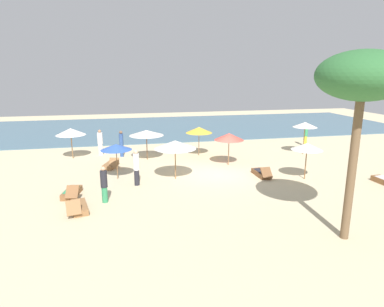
{
  "coord_description": "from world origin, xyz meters",
  "views": [
    {
      "loc": [
        -5.42,
        -17.94,
        5.81
      ],
      "look_at": [
        -1.43,
        0.75,
        1.1
      ],
      "focal_mm": 31.24,
      "sensor_mm": 36.0,
      "label": 1
    }
  ],
  "objects_px": {
    "lounger_1": "(72,193)",
    "palm_3": "(363,78)",
    "person_3": "(121,143)",
    "lounger_2": "(262,173)",
    "lounger_4": "(111,165)",
    "person_4": "(306,134)",
    "umbrella_6": "(307,147)",
    "umbrella_1": "(116,147)",
    "umbrella_0": "(199,130)",
    "person_2": "(100,142)",
    "lounger_0": "(79,207)",
    "umbrella_5": "(229,137)",
    "umbrella_4": "(175,145)",
    "umbrella_2": "(305,125)",
    "person_1": "(104,184)",
    "person_0": "(136,167)",
    "umbrella_3": "(146,133)",
    "umbrella_7": "(71,132)"
  },
  "relations": [
    {
      "from": "umbrella_0",
      "to": "umbrella_3",
      "type": "xyz_separation_m",
      "value": [
        -3.69,
        -0.41,
        0.01
      ]
    },
    {
      "from": "lounger_0",
      "to": "person_1",
      "type": "xyz_separation_m",
      "value": [
        1.05,
        0.81,
        0.69
      ]
    },
    {
      "from": "umbrella_2",
      "to": "umbrella_4",
      "type": "relative_size",
      "value": 1.01
    },
    {
      "from": "umbrella_1",
      "to": "lounger_1",
      "type": "xyz_separation_m",
      "value": [
        -2.14,
        -2.23,
        -1.64
      ]
    },
    {
      "from": "umbrella_1",
      "to": "lounger_4",
      "type": "bearing_deg",
      "value": 99.5
    },
    {
      "from": "lounger_1",
      "to": "palm_3",
      "type": "xyz_separation_m",
      "value": [
        10.12,
        -6.39,
        5.42
      ]
    },
    {
      "from": "umbrella_6",
      "to": "person_0",
      "type": "height_order",
      "value": "umbrella_6"
    },
    {
      "from": "umbrella_1",
      "to": "umbrella_3",
      "type": "distance_m",
      "value": 4.32
    },
    {
      "from": "umbrella_6",
      "to": "umbrella_4",
      "type": "bearing_deg",
      "value": 167.88
    },
    {
      "from": "umbrella_3",
      "to": "umbrella_0",
      "type": "bearing_deg",
      "value": 6.4
    },
    {
      "from": "umbrella_4",
      "to": "umbrella_6",
      "type": "distance_m",
      "value": 7.18
    },
    {
      "from": "umbrella_1",
      "to": "umbrella_2",
      "type": "distance_m",
      "value": 13.48
    },
    {
      "from": "umbrella_1",
      "to": "person_3",
      "type": "relative_size",
      "value": 1.08
    },
    {
      "from": "umbrella_4",
      "to": "person_1",
      "type": "relative_size",
      "value": 1.36
    },
    {
      "from": "lounger_0",
      "to": "umbrella_4",
      "type": "bearing_deg",
      "value": 36.42
    },
    {
      "from": "umbrella_2",
      "to": "person_3",
      "type": "xyz_separation_m",
      "value": [
        -12.83,
        1.94,
        -1.18
      ]
    },
    {
      "from": "umbrella_6",
      "to": "lounger_0",
      "type": "height_order",
      "value": "umbrella_6"
    },
    {
      "from": "umbrella_0",
      "to": "lounger_2",
      "type": "bearing_deg",
      "value": -66.56
    },
    {
      "from": "lounger_2",
      "to": "umbrella_7",
      "type": "bearing_deg",
      "value": 149.53
    },
    {
      "from": "lounger_4",
      "to": "palm_3",
      "type": "xyz_separation_m",
      "value": [
        8.38,
        -11.02,
        5.42
      ]
    },
    {
      "from": "umbrella_5",
      "to": "lounger_2",
      "type": "height_order",
      "value": "umbrella_5"
    },
    {
      "from": "lounger_2",
      "to": "person_1",
      "type": "xyz_separation_m",
      "value": [
        -8.58,
        -2.13,
        0.69
      ]
    },
    {
      "from": "person_0",
      "to": "umbrella_2",
      "type": "bearing_deg",
      "value": 19.94
    },
    {
      "from": "umbrella_0",
      "to": "person_2",
      "type": "height_order",
      "value": "umbrella_0"
    },
    {
      "from": "lounger_2",
      "to": "lounger_4",
      "type": "distance_m",
      "value": 9.18
    },
    {
      "from": "lounger_0",
      "to": "lounger_4",
      "type": "height_order",
      "value": "lounger_4"
    },
    {
      "from": "lounger_0",
      "to": "palm_3",
      "type": "relative_size",
      "value": 0.27
    },
    {
      "from": "umbrella_2",
      "to": "palm_3",
      "type": "relative_size",
      "value": 0.36
    },
    {
      "from": "umbrella_1",
      "to": "person_4",
      "type": "bearing_deg",
      "value": 20.41
    },
    {
      "from": "person_2",
      "to": "umbrella_1",
      "type": "bearing_deg",
      "value": -78.61
    },
    {
      "from": "umbrella_6",
      "to": "person_4",
      "type": "relative_size",
      "value": 1.08
    },
    {
      "from": "umbrella_5",
      "to": "lounger_4",
      "type": "height_order",
      "value": "umbrella_5"
    },
    {
      "from": "umbrella_2",
      "to": "lounger_2",
      "type": "bearing_deg",
      "value": -139.43
    },
    {
      "from": "lounger_1",
      "to": "umbrella_1",
      "type": "bearing_deg",
      "value": 46.13
    },
    {
      "from": "lounger_4",
      "to": "person_1",
      "type": "height_order",
      "value": "person_1"
    },
    {
      "from": "umbrella_4",
      "to": "umbrella_7",
      "type": "xyz_separation_m",
      "value": [
        -6.18,
        5.93,
        -0.09
      ]
    },
    {
      "from": "lounger_0",
      "to": "lounger_2",
      "type": "height_order",
      "value": "lounger_0"
    },
    {
      "from": "umbrella_5",
      "to": "umbrella_3",
      "type": "bearing_deg",
      "value": 154.1
    },
    {
      "from": "umbrella_3",
      "to": "lounger_2",
      "type": "distance_m",
      "value": 8.1
    },
    {
      "from": "umbrella_5",
      "to": "umbrella_6",
      "type": "distance_m",
      "value": 4.87
    },
    {
      "from": "lounger_0",
      "to": "lounger_2",
      "type": "relative_size",
      "value": 1.03
    },
    {
      "from": "umbrella_5",
      "to": "person_1",
      "type": "distance_m",
      "value": 8.94
    },
    {
      "from": "umbrella_6",
      "to": "lounger_2",
      "type": "relative_size",
      "value": 1.19
    },
    {
      "from": "person_3",
      "to": "person_4",
      "type": "relative_size",
      "value": 0.97
    },
    {
      "from": "lounger_0",
      "to": "umbrella_5",
      "type": "bearing_deg",
      "value": 33.42
    },
    {
      "from": "umbrella_2",
      "to": "umbrella_4",
      "type": "bearing_deg",
      "value": -159.21
    },
    {
      "from": "umbrella_3",
      "to": "lounger_4",
      "type": "relative_size",
      "value": 1.32
    },
    {
      "from": "person_3",
      "to": "umbrella_2",
      "type": "bearing_deg",
      "value": -8.58
    },
    {
      "from": "person_3",
      "to": "umbrella_4",
      "type": "bearing_deg",
      "value": -63.36
    },
    {
      "from": "person_3",
      "to": "palm_3",
      "type": "bearing_deg",
      "value": -60.63
    }
  ]
}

